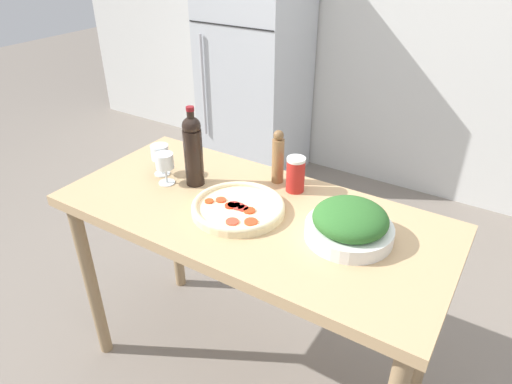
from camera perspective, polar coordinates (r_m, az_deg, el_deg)
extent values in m
plane|color=slate|center=(2.28, -0.48, -21.24)|extent=(14.00, 14.00, 0.00)
cube|color=silver|center=(3.40, 20.14, 20.56)|extent=(6.40, 0.06, 2.60)
cube|color=#B7BCC1|center=(3.57, -0.11, 15.05)|extent=(0.70, 0.63, 1.67)
cube|color=black|center=(3.23, -3.31, 20.04)|extent=(0.68, 0.01, 0.01)
cylinder|color=#B2B2B7|center=(3.47, -6.62, 12.96)|extent=(0.02, 0.02, 0.75)
cube|color=tan|center=(1.69, -0.61, -2.88)|extent=(1.45, 0.68, 0.04)
cylinder|color=#967A55|center=(2.18, -19.91, -10.67)|extent=(0.06, 0.06, 0.84)
cylinder|color=#967A55|center=(2.46, -10.17, -3.83)|extent=(0.06, 0.06, 0.84)
cylinder|color=#967A55|center=(2.01, 20.98, -15.18)|extent=(0.06, 0.06, 0.84)
cylinder|color=black|center=(1.81, -7.79, 4.29)|extent=(0.07, 0.07, 0.23)
sphere|color=black|center=(1.76, -8.09, 8.17)|extent=(0.07, 0.07, 0.07)
cylinder|color=black|center=(1.75, -8.17, 9.08)|extent=(0.03, 0.03, 0.06)
cylinder|color=maroon|center=(1.73, -8.26, 10.26)|extent=(0.03, 0.03, 0.02)
cylinder|color=silver|center=(1.88, -11.07, 1.16)|extent=(0.07, 0.07, 0.00)
cylinder|color=silver|center=(1.87, -11.18, 2.10)|extent=(0.01, 0.01, 0.07)
cylinder|color=white|center=(1.84, -11.37, 3.83)|extent=(0.07, 0.07, 0.06)
cylinder|color=maroon|center=(1.85, -11.29, 3.14)|extent=(0.06, 0.06, 0.01)
cylinder|color=silver|center=(1.96, -11.62, 2.30)|extent=(0.07, 0.07, 0.00)
cylinder|color=silver|center=(1.94, -11.73, 3.20)|extent=(0.01, 0.01, 0.07)
cylinder|color=white|center=(1.91, -11.93, 4.89)|extent=(0.07, 0.07, 0.06)
cylinder|color=maroon|center=(1.92, -11.85, 4.27)|extent=(0.06, 0.06, 0.01)
cylinder|color=olive|center=(1.82, 2.75, 3.90)|extent=(0.05, 0.05, 0.19)
sphere|color=brown|center=(1.77, 2.84, 7.09)|extent=(0.04, 0.04, 0.04)
cylinder|color=white|center=(1.55, 11.52, -4.86)|extent=(0.29, 0.29, 0.05)
ellipsoid|color=#2D6628|center=(1.52, 11.72, -3.26)|extent=(0.25, 0.25, 0.10)
cylinder|color=beige|center=(1.66, -2.24, -2.12)|extent=(0.34, 0.34, 0.02)
torus|color=beige|center=(1.66, -2.25, -1.73)|extent=(0.34, 0.34, 0.02)
cylinder|color=#DC452E|center=(1.57, -2.99, -3.71)|extent=(0.05, 0.05, 0.01)
cylinder|color=#D7441B|center=(1.69, -5.89, -1.14)|extent=(0.03, 0.03, 0.01)
cylinder|color=red|center=(1.66, -2.80, -1.62)|extent=(0.05, 0.05, 0.01)
cylinder|color=red|center=(1.64, -1.62, -2.04)|extent=(0.04, 0.04, 0.01)
cylinder|color=#E84221|center=(1.69, -4.42, -0.99)|extent=(0.04, 0.04, 0.01)
cylinder|color=red|center=(1.63, -0.85, -2.33)|extent=(0.04, 0.04, 0.01)
cylinder|color=red|center=(1.66, -3.21, -1.72)|extent=(0.04, 0.04, 0.01)
cylinder|color=red|center=(1.65, -2.23, -1.81)|extent=(0.05, 0.05, 0.01)
cylinder|color=red|center=(1.57, -0.63, -3.74)|extent=(0.05, 0.05, 0.01)
cylinder|color=#B2231E|center=(1.78, 4.95, 2.03)|extent=(0.07, 0.07, 0.13)
cylinder|color=white|center=(1.74, 5.05, 4.08)|extent=(0.07, 0.07, 0.01)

